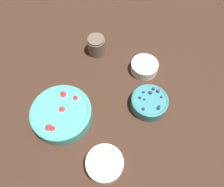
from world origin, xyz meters
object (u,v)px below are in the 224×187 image
Objects in this scene: bowl_strawberries at (62,113)px; bowl_blueberries at (149,102)px; bowl_cream at (144,66)px; bowl_bananas at (105,163)px; jar_chocolate at (96,46)px.

bowl_blueberries is at bearing 119.48° from bowl_strawberries.
bowl_cream is at bearing -156.92° from bowl_blueberries.
bowl_cream is at bearing 179.02° from bowl_bananas.
bowl_bananas is at bearing -0.98° from bowl_cream.
jar_chocolate is (-0.37, -0.01, 0.00)m from bowl_strawberries.
bowl_blueberries is 0.38m from jar_chocolate.
bowl_bananas is at bearing 26.11° from jar_chocolate.
bowl_bananas is 0.46m from bowl_cream.
jar_chocolate is (-0.03, -0.25, 0.01)m from bowl_cream.
bowl_blueberries is 0.31m from bowl_bananas.
bowl_strawberries is 0.36m from bowl_blueberries.
jar_chocolate is at bearing -121.37° from bowl_blueberries.
bowl_blueberries is 1.11× the size of bowl_bananas.
bowl_blueberries reaches higher than bowl_bananas.
bowl_cream is (-0.35, 0.24, -0.01)m from bowl_strawberries.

